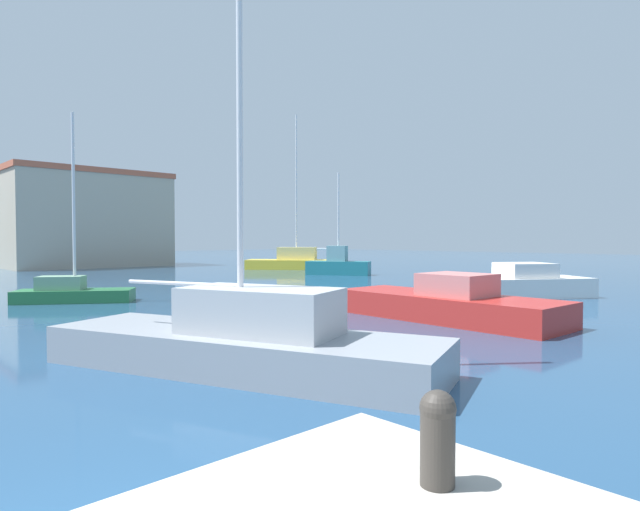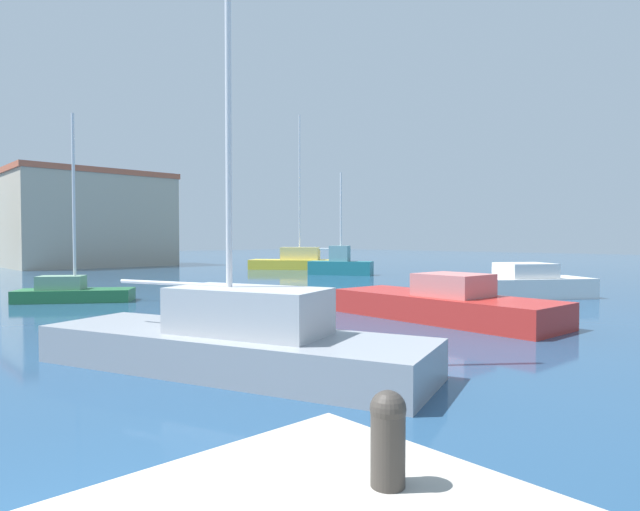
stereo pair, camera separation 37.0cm
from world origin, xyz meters
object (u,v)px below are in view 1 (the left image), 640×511
mooring_bollard (438,434)px  sailboat_teal_mid_harbor (338,265)px  motorboat_red_distant_east (448,304)px  motorboat_white_center_channel (509,285)px  sailboat_yellow_far_right (297,261)px  sailboat_green_distant_north (72,291)px  sailboat_grey_behind_lamppost (245,340)px

mooring_bollard → sailboat_teal_mid_harbor: (24.20, 24.70, -0.59)m
sailboat_teal_mid_harbor → motorboat_red_distant_east: (-12.54, -17.23, -0.23)m
mooring_bollard → motorboat_white_center_channel: 21.38m
sailboat_teal_mid_harbor → sailboat_yellow_far_right: size_ratio=0.56×
motorboat_white_center_channel → sailboat_yellow_far_right: (7.44, 22.89, 0.13)m
sailboat_green_distant_north → motorboat_white_center_channel: bearing=-37.9°
sailboat_green_distant_north → sailboat_teal_mid_harbor: bearing=11.6°
sailboat_teal_mid_harbor → motorboat_red_distant_east: sailboat_teal_mid_harbor is taller
sailboat_green_distant_north → sailboat_grey_behind_lamppost: bearing=-96.0°
mooring_bollard → sailboat_teal_mid_harbor: bearing=45.6°
sailboat_teal_mid_harbor → sailboat_yellow_far_right: bearing=71.4°
motorboat_white_center_channel → sailboat_yellow_far_right: 24.07m
sailboat_green_distant_north → sailboat_yellow_far_right: bearing=27.4°
sailboat_grey_behind_lamppost → sailboat_teal_mid_harbor: bearing=40.8°
motorboat_white_center_channel → sailboat_green_distant_north: size_ratio=0.97×
mooring_bollard → sailboat_yellow_far_right: 41.79m
sailboat_green_distant_north → mooring_bollard: bearing=-102.6°
sailboat_teal_mid_harbor → motorboat_red_distant_east: 21.31m
mooring_bollard → motorboat_red_distant_east: (11.66, 7.47, -0.82)m
sailboat_grey_behind_lamppost → sailboat_yellow_far_right: bearing=47.4°
mooring_bollard → motorboat_red_distant_east: bearing=32.6°
sailboat_grey_behind_lamppost → motorboat_red_distant_east: sailboat_grey_behind_lamppost is taller
mooring_bollard → sailboat_yellow_far_right: size_ratio=0.05×
sailboat_teal_mid_harbor → sailboat_grey_behind_lamppost: bearing=-139.2°
sailboat_yellow_far_right → sailboat_grey_behind_lamppost: bearing=-132.6°
sailboat_teal_mid_harbor → sailboat_green_distant_north: sailboat_green_distant_north is taller
motorboat_white_center_channel → motorboat_red_distant_east: bearing=-166.8°
sailboat_yellow_far_right → sailboat_grey_behind_lamppost: size_ratio=1.18×
sailboat_green_distant_north → motorboat_red_distant_east: size_ratio=1.02×
sailboat_teal_mid_harbor → motorboat_red_distant_east: bearing=-126.0°
mooring_bollard → sailboat_teal_mid_harbor: 34.59m
mooring_bollard → sailboat_grey_behind_lamppost: size_ratio=0.06×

